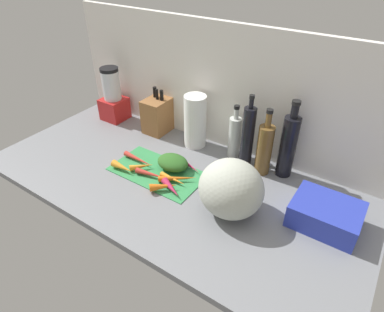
# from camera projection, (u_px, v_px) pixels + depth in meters

# --- Properties ---
(ground_plane) EXTENTS (1.70, 0.80, 0.03)m
(ground_plane) POSITION_uv_depth(u_px,v_px,m) (172.00, 181.00, 1.47)
(ground_plane) COLOR slate
(wall_back) EXTENTS (1.70, 0.03, 0.60)m
(wall_back) POSITION_uv_depth(u_px,v_px,m) (218.00, 87.00, 1.56)
(wall_back) COLOR silver
(wall_back) RESTS_ON ground_plane
(cutting_board) EXTENTS (0.43, 0.23, 0.01)m
(cutting_board) POSITION_uv_depth(u_px,v_px,m) (158.00, 171.00, 1.50)
(cutting_board) COLOR #338C4C
(cutting_board) RESTS_ON ground_plane
(carrot_0) EXTENTS (0.11, 0.04, 0.03)m
(carrot_0) POSITION_uv_depth(u_px,v_px,m) (122.00, 167.00, 1.49)
(carrot_0) COLOR orange
(carrot_0) RESTS_ON cutting_board
(carrot_1) EXTENTS (0.13, 0.03, 0.02)m
(carrot_1) POSITION_uv_depth(u_px,v_px,m) (173.00, 179.00, 1.43)
(carrot_1) COLOR orange
(carrot_1) RESTS_ON cutting_board
(carrot_2) EXTENTS (0.11, 0.10, 0.03)m
(carrot_2) POSITION_uv_depth(u_px,v_px,m) (163.00, 186.00, 1.38)
(carrot_2) COLOR orange
(carrot_2) RESTS_ON cutting_board
(carrot_3) EXTENTS (0.16, 0.05, 0.03)m
(carrot_3) POSITION_uv_depth(u_px,v_px,m) (152.00, 174.00, 1.45)
(carrot_3) COLOR red
(carrot_3) RESTS_ON cutting_board
(carrot_4) EXTENTS (0.09, 0.10, 0.03)m
(carrot_4) POSITION_uv_depth(u_px,v_px,m) (141.00, 166.00, 1.50)
(carrot_4) COLOR orange
(carrot_4) RESTS_ON cutting_board
(carrot_5) EXTENTS (0.12, 0.08, 0.03)m
(carrot_5) POSITION_uv_depth(u_px,v_px,m) (171.00, 188.00, 1.37)
(carrot_5) COLOR #B2264C
(carrot_5) RESTS_ON cutting_board
(carrot_6) EXTENTS (0.16, 0.07, 0.03)m
(carrot_6) POSITION_uv_depth(u_px,v_px,m) (188.00, 164.00, 1.52)
(carrot_6) COLOR #B2264C
(carrot_6) RESTS_ON cutting_board
(carrot_7) EXTENTS (0.15, 0.12, 0.03)m
(carrot_7) POSITION_uv_depth(u_px,v_px,m) (177.00, 178.00, 1.43)
(carrot_7) COLOR orange
(carrot_7) RESTS_ON cutting_board
(carrot_8) EXTENTS (0.18, 0.04, 0.03)m
(carrot_8) POSITION_uv_depth(u_px,v_px,m) (138.00, 159.00, 1.55)
(carrot_8) COLOR red
(carrot_8) RESTS_ON cutting_board
(carrot_9) EXTENTS (0.12, 0.04, 0.03)m
(carrot_9) POSITION_uv_depth(u_px,v_px,m) (174.00, 161.00, 1.53)
(carrot_9) COLOR orange
(carrot_9) RESTS_ON cutting_board
(carrot_greens_pile) EXTENTS (0.15, 0.12, 0.06)m
(carrot_greens_pile) POSITION_uv_depth(u_px,v_px,m) (173.00, 162.00, 1.50)
(carrot_greens_pile) COLOR #2D6023
(carrot_greens_pile) RESTS_ON cutting_board
(winter_squash) EXTENTS (0.25, 0.23, 0.23)m
(winter_squash) POSITION_uv_depth(u_px,v_px,m) (231.00, 189.00, 1.23)
(winter_squash) COLOR #B2B7A8
(winter_squash) RESTS_ON ground_plane
(knife_block) EXTENTS (0.12, 0.17, 0.24)m
(knife_block) POSITION_uv_depth(u_px,v_px,m) (159.00, 114.00, 1.77)
(knife_block) COLOR brown
(knife_block) RESTS_ON ground_plane
(blender_appliance) EXTENTS (0.13, 0.13, 0.30)m
(blender_appliance) POSITION_uv_depth(u_px,v_px,m) (113.00, 98.00, 1.86)
(blender_appliance) COLOR red
(blender_appliance) RESTS_ON ground_plane
(paper_towel_roll) EXTENTS (0.11, 0.11, 0.27)m
(paper_towel_roll) POSITION_uv_depth(u_px,v_px,m) (195.00, 121.00, 1.62)
(paper_towel_roll) COLOR white
(paper_towel_roll) RESTS_ON ground_plane
(bottle_0) EXTENTS (0.06, 0.06, 0.27)m
(bottle_0) POSITION_uv_depth(u_px,v_px,m) (234.00, 136.00, 1.55)
(bottle_0) COLOR silver
(bottle_0) RESTS_ON ground_plane
(bottle_1) EXTENTS (0.06, 0.06, 0.36)m
(bottle_1) POSITION_uv_depth(u_px,v_px,m) (248.00, 138.00, 1.46)
(bottle_1) COLOR black
(bottle_1) RESTS_ON ground_plane
(bottle_2) EXTENTS (0.07, 0.07, 0.31)m
(bottle_2) POSITION_uv_depth(u_px,v_px,m) (264.00, 149.00, 1.44)
(bottle_2) COLOR brown
(bottle_2) RESTS_ON ground_plane
(bottle_3) EXTENTS (0.07, 0.07, 0.36)m
(bottle_3) POSITION_uv_depth(u_px,v_px,m) (288.00, 145.00, 1.41)
(bottle_3) COLOR black
(bottle_3) RESTS_ON ground_plane
(dish_rack) EXTENTS (0.24, 0.19, 0.09)m
(dish_rack) POSITION_uv_depth(u_px,v_px,m) (326.00, 214.00, 1.21)
(dish_rack) COLOR #2838AD
(dish_rack) RESTS_ON ground_plane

